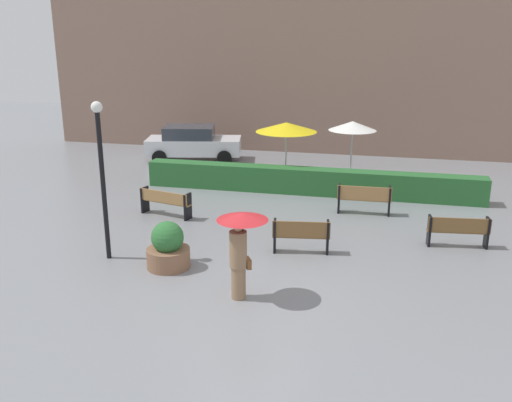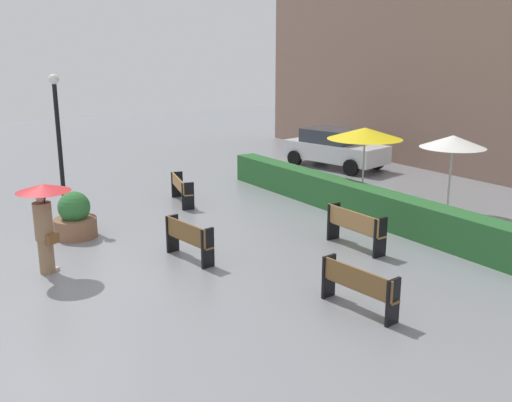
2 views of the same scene
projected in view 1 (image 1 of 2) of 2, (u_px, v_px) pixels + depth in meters
name	position (u px, v px, depth m)	size (l,w,h in m)	color
ground_plane	(249.00, 295.00, 12.36)	(60.00, 60.00, 0.00)	gray
bench_far_right	(458.00, 229.00, 15.00)	(1.65, 0.50, 0.85)	brown
bench_far_left	(165.00, 201.00, 17.55)	(1.81, 0.79, 0.84)	#9E7242
bench_back_row	(364.00, 198.00, 17.72)	(1.71, 0.42, 0.94)	#9E7242
bench_mid_center	(301.00, 234.00, 14.59)	(1.53, 0.53, 0.90)	brown
pedestrian_with_umbrella	(240.00, 240.00, 11.87)	(1.11, 1.11, 1.97)	#8C6B4C
planter_pot	(168.00, 248.00, 13.70)	(1.07, 1.07, 1.19)	brown
lamp_post	(102.00, 165.00, 13.70)	(0.28, 0.28, 4.04)	black
patio_umbrella_yellow	(286.00, 127.00, 20.91)	(2.32, 2.32, 2.36)	silver
patio_umbrella_white	(353.00, 126.00, 21.43)	(1.85, 1.85, 2.32)	silver
hedge_strip	(310.00, 181.00, 20.00)	(12.12, 0.70, 0.93)	#28602D
building_facade	(332.00, 40.00, 25.71)	(28.00, 1.20, 10.55)	#846656
parked_car	(193.00, 143.00, 25.12)	(4.48, 2.67, 1.57)	silver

